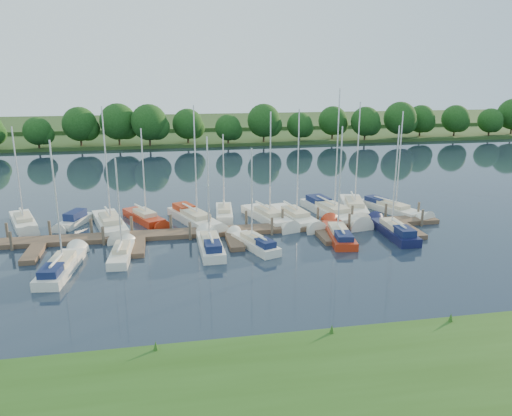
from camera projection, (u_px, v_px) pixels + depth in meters
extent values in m
plane|color=#1A2434|center=(244.00, 266.00, 37.32)|extent=(260.00, 260.00, 0.00)
cube|color=#244A15|center=(302.00, 395.00, 22.09)|extent=(90.00, 10.00, 0.50)
cube|color=#4B372A|center=(230.00, 231.00, 44.84)|extent=(40.00, 2.00, 0.40)
cube|color=#4B372A|center=(33.00, 254.00, 39.18)|extent=(1.20, 4.00, 0.40)
cube|color=#4B372A|center=(137.00, 247.00, 40.59)|extent=(1.20, 4.00, 0.40)
cube|color=#4B372A|center=(234.00, 242.00, 42.00)|extent=(1.20, 4.00, 0.40)
cube|color=#4B372A|center=(325.00, 236.00, 43.41)|extent=(1.20, 4.00, 0.40)
cube|color=#4B372A|center=(411.00, 231.00, 44.82)|extent=(1.20, 4.00, 0.40)
cylinder|color=#473D33|center=(7.00, 234.00, 42.62)|extent=(0.24, 0.24, 2.00)
cylinder|color=#473D33|center=(50.00, 232.00, 43.23)|extent=(0.24, 0.24, 2.00)
cylinder|color=#473D33|center=(91.00, 230.00, 43.84)|extent=(0.24, 0.24, 2.00)
cylinder|color=#473D33|center=(132.00, 227.00, 44.45)|extent=(0.24, 0.24, 2.00)
cylinder|color=#473D33|center=(171.00, 225.00, 45.06)|extent=(0.24, 0.24, 2.00)
cylinder|color=#473D33|center=(209.00, 223.00, 45.66)|extent=(0.24, 0.24, 2.00)
cylinder|color=#473D33|center=(246.00, 221.00, 46.27)|extent=(0.24, 0.24, 2.00)
cylinder|color=#473D33|center=(282.00, 219.00, 46.88)|extent=(0.24, 0.24, 2.00)
cylinder|color=#473D33|center=(318.00, 217.00, 47.49)|extent=(0.24, 0.24, 2.00)
cylinder|color=#473D33|center=(352.00, 216.00, 48.10)|extent=(0.24, 0.24, 2.00)
cylinder|color=#473D33|center=(386.00, 214.00, 48.71)|extent=(0.24, 0.24, 2.00)
cylinder|color=#473D33|center=(418.00, 212.00, 49.32)|extent=(0.24, 0.24, 2.00)
cylinder|color=#473D33|center=(11.00, 244.00, 40.33)|extent=(0.24, 0.24, 2.00)
cylinder|color=#473D33|center=(104.00, 238.00, 41.60)|extent=(0.24, 0.24, 2.00)
cylinder|color=#473D33|center=(190.00, 233.00, 42.87)|extent=(0.24, 0.24, 2.00)
cylinder|color=#473D33|center=(272.00, 229.00, 44.14)|extent=(0.24, 0.24, 2.00)
cylinder|color=#473D33|center=(349.00, 224.00, 45.41)|extent=(0.24, 0.24, 2.00)
cylinder|color=#473D33|center=(422.00, 220.00, 46.68)|extent=(0.24, 0.24, 2.00)
cube|color=#203C17|center=(189.00, 136.00, 108.31)|extent=(180.00, 30.00, 0.60)
cube|color=#2F4920|center=(184.00, 123.00, 131.89)|extent=(220.00, 40.00, 1.40)
cylinder|color=#38281C|center=(4.00, 145.00, 90.53)|extent=(0.36, 0.36, 2.00)
sphere|color=#14390F|center=(2.00, 132.00, 89.88)|extent=(4.66, 4.66, 4.66)
sphere|color=#14390F|center=(9.00, 135.00, 90.42)|extent=(3.33, 3.33, 3.33)
cylinder|color=#38281C|center=(42.00, 142.00, 91.67)|extent=(0.36, 0.36, 2.88)
sphere|color=#14390F|center=(40.00, 123.00, 90.74)|extent=(6.71, 6.71, 6.71)
sphere|color=#14390F|center=(49.00, 128.00, 91.44)|extent=(4.80, 4.80, 4.80)
cylinder|color=#38281C|center=(76.00, 143.00, 93.71)|extent=(0.36, 0.36, 2.07)
sphere|color=#14390F|center=(75.00, 129.00, 93.04)|extent=(4.83, 4.83, 4.83)
sphere|color=#14390F|center=(81.00, 132.00, 93.60)|extent=(3.45, 3.45, 3.45)
cylinder|color=#38281C|center=(113.00, 142.00, 93.03)|extent=(0.36, 0.36, 2.59)
sphere|color=#14390F|center=(112.00, 124.00, 92.19)|extent=(6.05, 6.05, 6.05)
sphere|color=#14390F|center=(119.00, 129.00, 92.84)|extent=(4.32, 4.32, 4.32)
cylinder|color=#38281C|center=(151.00, 141.00, 93.10)|extent=(0.36, 0.36, 2.62)
sphere|color=#14390F|center=(150.00, 124.00, 92.25)|extent=(6.10, 6.10, 6.10)
sphere|color=#14390F|center=(157.00, 129.00, 92.90)|extent=(4.36, 4.36, 4.36)
cylinder|color=#38281C|center=(193.00, 139.00, 96.81)|extent=(0.36, 0.36, 2.58)
sphere|color=#14390F|center=(192.00, 122.00, 95.97)|extent=(6.01, 6.01, 6.01)
sphere|color=#14390F|center=(199.00, 127.00, 96.62)|extent=(4.29, 4.29, 4.29)
cylinder|color=#38281C|center=(228.00, 139.00, 98.93)|extent=(0.36, 0.36, 2.07)
sphere|color=#14390F|center=(227.00, 126.00, 98.26)|extent=(4.84, 4.84, 4.84)
sphere|color=#14390F|center=(233.00, 129.00, 98.81)|extent=(3.45, 3.45, 3.45)
cylinder|color=#38281C|center=(257.00, 138.00, 99.83)|extent=(0.36, 0.36, 2.14)
sphere|color=#14390F|center=(257.00, 125.00, 99.14)|extent=(4.98, 4.98, 4.98)
sphere|color=#14390F|center=(262.00, 128.00, 99.70)|extent=(3.56, 3.56, 3.56)
cylinder|color=#38281C|center=(299.00, 138.00, 99.69)|extent=(0.36, 0.36, 2.32)
sphere|color=#14390F|center=(299.00, 123.00, 98.94)|extent=(5.42, 5.42, 5.42)
sphere|color=#14390F|center=(305.00, 127.00, 99.54)|extent=(3.87, 3.87, 3.87)
cylinder|color=#38281C|center=(329.00, 138.00, 99.17)|extent=(0.36, 0.36, 2.38)
sphere|color=#14390F|center=(330.00, 123.00, 98.40)|extent=(5.55, 5.55, 5.55)
sphere|color=#14390F|center=(335.00, 127.00, 99.01)|extent=(3.97, 3.97, 3.97)
cylinder|color=#38281C|center=(360.00, 135.00, 103.20)|extent=(0.36, 0.36, 2.49)
sphere|color=#14390F|center=(361.00, 120.00, 102.39)|extent=(5.82, 5.82, 5.82)
sphere|color=#14390F|center=(366.00, 124.00, 103.02)|extent=(4.16, 4.16, 4.16)
cylinder|color=#38281C|center=(398.00, 135.00, 101.96)|extent=(0.36, 0.36, 2.62)
sphere|color=#14390F|center=(399.00, 120.00, 101.10)|extent=(6.10, 6.10, 6.10)
sphere|color=#14390F|center=(404.00, 124.00, 101.76)|extent=(4.36, 4.36, 4.36)
cylinder|color=#38281C|center=(430.00, 135.00, 104.79)|extent=(0.36, 0.36, 2.21)
sphere|color=#14390F|center=(431.00, 122.00, 104.07)|extent=(5.15, 5.15, 5.15)
sphere|color=#14390F|center=(435.00, 125.00, 104.65)|extent=(3.68, 3.68, 3.68)
cylinder|color=#38281C|center=(453.00, 134.00, 105.73)|extent=(0.36, 0.36, 2.37)
sphere|color=#14390F|center=(454.00, 120.00, 104.96)|extent=(5.53, 5.53, 5.53)
sphere|color=#14390F|center=(459.00, 123.00, 105.56)|extent=(3.95, 3.95, 3.95)
cylinder|color=#38281C|center=(479.00, 133.00, 108.29)|extent=(0.36, 0.36, 2.10)
sphere|color=#14390F|center=(481.00, 121.00, 107.61)|extent=(4.90, 4.90, 4.90)
sphere|color=#14390F|center=(484.00, 124.00, 108.17)|extent=(3.50, 3.50, 3.50)
cube|color=silver|center=(23.00, 223.00, 47.29)|extent=(3.92, 6.65, 0.99)
cone|color=silver|center=(28.00, 232.00, 44.63)|extent=(1.63, 2.42, 0.90)
cube|color=#C3B596|center=(23.00, 218.00, 46.86)|extent=(2.27, 3.18, 0.45)
cylinder|color=silver|center=(18.00, 174.00, 45.47)|extent=(0.12, 0.12, 8.68)
cylinder|color=silver|center=(21.00, 211.00, 47.56)|extent=(1.10, 2.75, 0.10)
cylinder|color=silver|center=(21.00, 211.00, 47.56)|extent=(1.08, 2.48, 0.20)
cube|color=silver|center=(76.00, 223.00, 47.31)|extent=(2.99, 4.54, 0.94)
cone|color=silver|center=(63.00, 230.00, 45.27)|extent=(1.16, 1.47, 0.71)
cube|color=#131D44|center=(75.00, 215.00, 47.11)|extent=(1.98, 2.64, 0.84)
cube|color=silver|center=(110.00, 226.00, 46.41)|extent=(4.01, 8.00, 1.22)
cone|color=silver|center=(117.00, 238.00, 43.05)|extent=(1.72, 2.88, 1.08)
cube|color=#C3B596|center=(110.00, 219.00, 45.87)|extent=(2.43, 3.76, 0.55)
cylinder|color=silver|center=(106.00, 166.00, 44.19)|extent=(0.12, 0.12, 10.40)
cylinder|color=silver|center=(108.00, 211.00, 46.76)|extent=(0.96, 3.38, 0.10)
cylinder|color=silver|center=(108.00, 211.00, 46.76)|extent=(0.96, 3.03, 0.20)
cube|color=#A7270F|center=(144.00, 219.00, 48.52)|extent=(4.30, 6.26, 1.09)
cone|color=#A7270F|center=(158.00, 227.00, 46.17)|extent=(1.74, 2.31, 0.86)
cube|color=#C3B596|center=(145.00, 213.00, 48.10)|extent=(2.40, 3.05, 0.50)
cylinder|color=silver|center=(143.00, 173.00, 46.80)|extent=(0.12, 0.12, 8.30)
cylinder|color=silver|center=(140.00, 207.00, 48.70)|extent=(1.33, 2.52, 0.10)
cylinder|color=silver|center=(140.00, 207.00, 48.70)|extent=(1.28, 2.29, 0.20)
cube|color=silver|center=(194.00, 221.00, 47.99)|extent=(4.92, 7.95, 1.16)
cone|color=silver|center=(213.00, 231.00, 44.87)|extent=(2.02, 2.91, 1.08)
cube|color=#C3B596|center=(195.00, 214.00, 47.48)|extent=(2.81, 3.82, 0.53)
cube|color=#9A3016|center=(184.00, 207.00, 49.51)|extent=(2.27, 2.71, 0.58)
cylinder|color=silver|center=(195.00, 163.00, 45.82)|extent=(0.12, 0.12, 10.41)
cylinder|color=silver|center=(190.00, 207.00, 48.30)|extent=(1.41, 3.25, 0.10)
cylinder|color=silver|center=(190.00, 207.00, 48.30)|extent=(1.35, 2.93, 0.20)
cube|color=silver|center=(224.00, 214.00, 50.15)|extent=(2.13, 5.77, 1.02)
cone|color=silver|center=(225.00, 222.00, 47.44)|extent=(0.98, 2.04, 0.79)
cube|color=#C3B596|center=(224.00, 209.00, 49.71)|extent=(1.43, 2.64, 0.46)
cylinder|color=silver|center=(224.00, 173.00, 48.46)|extent=(0.12, 0.12, 7.62)
cylinder|color=silver|center=(224.00, 203.00, 50.42)|extent=(0.35, 2.54, 0.10)
cylinder|color=silver|center=(224.00, 203.00, 50.42)|extent=(0.42, 2.27, 0.20)
cube|color=silver|center=(266.00, 218.00, 48.82)|extent=(4.02, 7.50, 1.16)
cone|color=silver|center=(285.00, 228.00, 45.73)|extent=(1.70, 2.71, 1.01)
cube|color=#C3B596|center=(268.00, 212.00, 48.31)|extent=(2.39, 3.55, 0.53)
cylinder|color=silver|center=(270.00, 164.00, 46.74)|extent=(0.12, 0.12, 9.75)
cylinder|color=silver|center=(263.00, 205.00, 49.13)|extent=(1.03, 3.14, 0.10)
cylinder|color=silver|center=(263.00, 205.00, 49.13)|extent=(1.02, 2.82, 0.20)
cube|color=silver|center=(293.00, 218.00, 49.00)|extent=(3.43, 7.69, 1.10)
cone|color=silver|center=(311.00, 228.00, 45.66)|extent=(1.51, 2.75, 1.04)
cube|color=#C3B596|center=(295.00, 212.00, 48.48)|extent=(2.16, 3.57, 0.50)
cylinder|color=silver|center=(298.00, 163.00, 46.85)|extent=(0.12, 0.12, 10.03)
cylinder|color=silver|center=(290.00, 205.00, 49.37)|extent=(0.72, 3.30, 0.10)
cylinder|color=silver|center=(290.00, 205.00, 49.37)|extent=(0.75, 2.96, 0.20)
cube|color=silver|center=(330.00, 213.00, 50.54)|extent=(4.13, 9.04, 1.16)
cone|color=silver|center=(354.00, 225.00, 46.64)|extent=(1.80, 3.24, 1.22)
cube|color=#C3B596|center=(332.00, 207.00, 49.95)|extent=(2.58, 4.21, 0.53)
cube|color=#131D44|center=(319.00, 199.00, 52.50)|extent=(2.20, 2.91, 0.58)
cylinder|color=silver|center=(337.00, 151.00, 48.03)|extent=(0.12, 0.12, 11.78)
cylinder|color=silver|center=(326.00, 200.00, 51.01)|extent=(0.88, 3.87, 0.10)
cylinder|color=silver|center=(326.00, 200.00, 51.01)|extent=(0.89, 3.46, 0.20)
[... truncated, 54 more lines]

